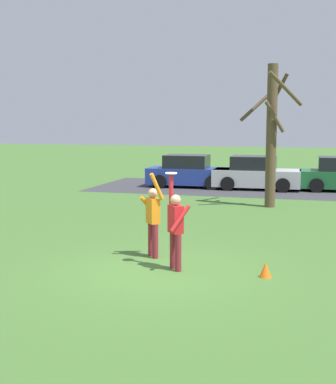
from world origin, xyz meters
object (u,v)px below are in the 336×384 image
object	(u,v)px
person_defender	(153,216)
frisbee_disc	(171,173)
parked_car_silver	(256,174)
parked_car_blue	(189,172)
field_cone_orange	(266,270)
bare_tree_tall	(272,131)
person_catcher	(176,225)

from	to	relation	value
person_defender	frisbee_disc	xyz separation A→B (m)	(0.65, -0.75, 1.11)
person_defender	parked_car_silver	size ratio (longest dim) A/B	0.49
parked_car_blue	field_cone_orange	bearing A→B (deg)	-71.95
parked_car_blue	person_defender	bearing A→B (deg)	-81.22
parked_car_blue	bare_tree_tall	distance (m)	7.27
parked_car_blue	parked_car_silver	size ratio (longest dim) A/B	1.00
frisbee_disc	field_cone_orange	distance (m)	2.85
bare_tree_tall	frisbee_disc	bearing A→B (deg)	-98.10
person_defender	person_catcher	bearing A→B (deg)	0.00
person_defender	bare_tree_tall	size ratio (longest dim) A/B	0.38
person_catcher	parked_car_silver	distance (m)	14.72
frisbee_disc	parked_car_silver	distance (m)	14.61
person_defender	field_cone_orange	distance (m)	3.02
frisbee_disc	parked_car_blue	world-z (taller)	frisbee_disc
bare_tree_tall	person_catcher	bearing A→B (deg)	-97.07
bare_tree_tall	person_defender	bearing A→B (deg)	-103.05
bare_tree_tall	parked_car_blue	bearing A→B (deg)	129.98
person_catcher	parked_car_silver	bearing A→B (deg)	-41.02
frisbee_disc	person_defender	bearing A→B (deg)	130.96
person_catcher	parked_car_blue	bearing A→B (deg)	-28.36
frisbee_disc	parked_car_blue	xyz separation A→B (m)	(-3.15, 14.58, -1.37)
person_defender	parked_car_silver	distance (m)	13.82
frisbee_disc	parked_car_silver	size ratio (longest dim) A/B	0.06
person_catcher	field_cone_orange	world-z (taller)	person_catcher
person_catcher	bare_tree_tall	world-z (taller)	bare_tree_tall
person_catcher	field_cone_orange	xyz separation A→B (m)	(1.94, -0.04, -0.82)
parked_car_blue	parked_car_silver	world-z (taller)	same
parked_car_silver	field_cone_orange	xyz separation A→B (m)	(1.92, -14.75, -0.57)
person_catcher	bare_tree_tall	distance (m)	9.68
person_defender	bare_tree_tall	xyz separation A→B (m)	(1.97, 8.50, 1.87)
person_catcher	parked_car_blue	size ratio (longest dim) A/B	0.50
parked_car_blue	field_cone_orange	distance (m)	15.70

